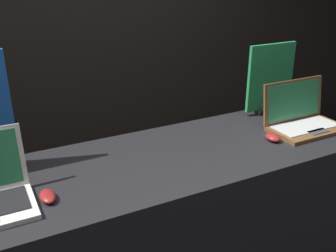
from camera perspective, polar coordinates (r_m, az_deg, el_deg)
name	(u,v)px	position (r m, az deg, el deg)	size (l,w,h in m)	color
wall_back	(77,24)	(2.97, -13.06, 14.26)	(8.00, 0.05, 2.80)	black
display_counter	(169,243)	(2.07, 0.17, -16.67)	(2.04, 0.65, 0.99)	black
mouse_front	(48,196)	(1.55, -17.06, -9.72)	(0.06, 0.10, 0.03)	maroon
laptop_back	(302,118)	(2.20, 18.89, 1.16)	(0.40, 0.26, 0.24)	brown
mouse_back	(273,138)	(2.01, 14.97, -1.63)	(0.06, 0.09, 0.04)	maroon
promo_stand_back	(270,81)	(2.34, 14.60, 6.41)	(0.31, 0.07, 0.40)	black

